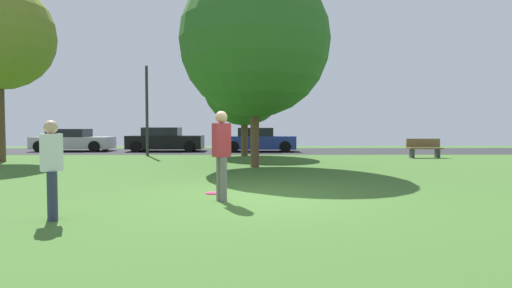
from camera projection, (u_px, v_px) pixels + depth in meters
name	position (u px, v px, depth m)	size (l,w,h in m)	color
ground_plane	(258.00, 198.00, 8.58)	(44.00, 44.00, 0.00)	#3D6628
road_strip	(253.00, 151.00, 24.56)	(44.00, 6.40, 0.01)	#28282B
maple_tree_far	(244.00, 84.00, 20.60)	(4.23, 4.23, 5.75)	brown
maple_tree_near	(255.00, 42.00, 14.85)	(5.44, 5.44, 7.26)	brown
person_thrower	(222.00, 151.00, 8.16)	(0.39, 0.35, 1.80)	slate
person_catcher	(52.00, 166.00, 6.55)	(0.39, 0.35, 1.59)	#2D334C
frisbee_disc	(212.00, 193.00, 9.11)	(0.27, 0.27, 0.03)	#EA2D6B
parked_car_silver	(73.00, 141.00, 24.52)	(4.51, 2.02, 1.33)	#B7B7BC
parked_car_black	(165.00, 140.00, 24.44)	(4.38, 2.10, 1.41)	black
parked_car_blue	(258.00, 140.00, 24.20)	(4.23, 2.01, 1.39)	#233893
park_bench	(424.00, 148.00, 19.36)	(1.60, 0.45, 0.90)	brown
street_lamp_post	(147.00, 111.00, 20.60)	(0.14, 0.14, 4.50)	#2D2D33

